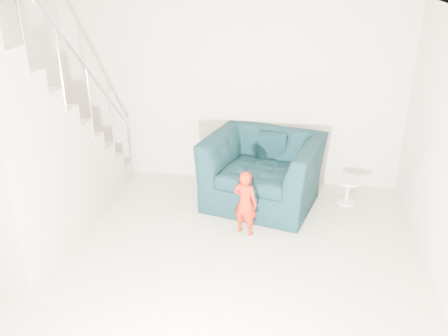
{
  "coord_description": "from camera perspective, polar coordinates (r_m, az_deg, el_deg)",
  "views": [
    {
      "loc": [
        0.95,
        -3.91,
        3.14
      ],
      "look_at": [
        0.15,
        1.2,
        0.85
      ],
      "focal_mm": 38.0,
      "sensor_mm": 36.0,
      "label": 1
    }
  ],
  "objects": [
    {
      "name": "back_wall",
      "position": [
        6.96,
        0.76,
        8.98
      ],
      "size": [
        5.0,
        0.0,
        5.0
      ],
      "primitive_type": "plane",
      "rotation": [
        1.57,
        0.0,
        0.0
      ],
      "color": "#C4B39F",
      "rests_on": "floor"
    },
    {
      "name": "floor",
      "position": [
        5.1,
        -3.86,
        -14.15
      ],
      "size": [
        5.5,
        5.5,
        0.0
      ],
      "primitive_type": "plane",
      "color": "tan",
      "rests_on": "ground"
    },
    {
      "name": "throw",
      "position": [
        6.55,
        -1.05,
        1.07
      ],
      "size": [
        0.05,
        0.52,
        0.58
      ],
      "primitive_type": "cube",
      "color": "black",
      "rests_on": "armchair"
    },
    {
      "name": "cushion",
      "position": [
        6.72,
        5.87,
        2.7
      ],
      "size": [
        0.38,
        0.18,
        0.38
      ],
      "primitive_type": "cube",
      "rotation": [
        0.21,
        0.0,
        0.0
      ],
      "color": "black",
      "rests_on": "armchair"
    },
    {
      "name": "phone",
      "position": [
        5.61,
        3.39,
        -1.61
      ],
      "size": [
        0.03,
        0.05,
        0.1
      ],
      "primitive_type": "cube",
      "rotation": [
        0.0,
        0.0,
        -0.31
      ],
      "color": "black",
      "rests_on": "toddler"
    },
    {
      "name": "armchair",
      "position": [
        6.51,
        4.7,
        -0.34
      ],
      "size": [
        1.75,
        1.62,
        0.96
      ],
      "primitive_type": "imported",
      "rotation": [
        0.0,
        0.0,
        -0.25
      ],
      "color": "black",
      "rests_on": "floor"
    },
    {
      "name": "side_table",
      "position": [
        6.78,
        14.66,
        -2.26
      ],
      "size": [
        0.36,
        0.36,
        0.36
      ],
      "color": "silver",
      "rests_on": "floor"
    },
    {
      "name": "ceiling",
      "position": [
        4.05,
        -4.95,
        17.56
      ],
      "size": [
        5.5,
        5.5,
        0.0
      ],
      "primitive_type": "plane",
      "rotation": [
        3.14,
        0.0,
        0.0
      ],
      "color": "silver",
      "rests_on": "back_wall"
    },
    {
      "name": "toddler",
      "position": [
        5.78,
        2.56,
        -4.22
      ],
      "size": [
        0.35,
        0.29,
        0.84
      ],
      "primitive_type": "imported",
      "rotation": [
        0.0,
        0.0,
        2.82
      ],
      "color": "#B00805",
      "rests_on": "floor"
    },
    {
      "name": "staircase",
      "position": [
        5.78,
        -22.62,
        -0.36
      ],
      "size": [
        1.02,
        3.03,
        3.62
      ],
      "color": "#ADA089",
      "rests_on": "floor"
    }
  ]
}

